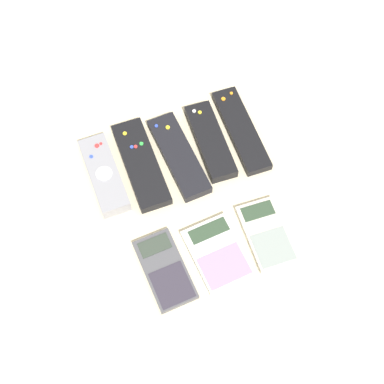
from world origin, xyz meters
TOP-DOWN VIEW (x-y plane):
  - ground_plane at (0.00, 0.00)m, footprint 3.00×3.00m
  - remote_0 at (-0.14, 0.12)m, footprint 0.05×0.16m
  - remote_1 at (-0.07, 0.12)m, footprint 0.06×0.19m
  - remote_2 at (0.01, 0.11)m, footprint 0.06×0.19m
  - remote_3 at (0.07, 0.12)m, footprint 0.06×0.17m
  - remote_4 at (0.14, 0.13)m, footprint 0.06×0.20m
  - calculator_0 at (-0.10, -0.09)m, footprint 0.07×0.14m
  - calculator_1 at (-0.00, -0.09)m, footprint 0.10×0.13m
  - calculator_2 at (0.09, -0.09)m, footprint 0.08×0.13m

SIDE VIEW (x-z plane):
  - ground_plane at x=0.00m, z-range 0.00..0.00m
  - calculator_0 at x=-0.10m, z-range 0.00..0.01m
  - calculator_2 at x=0.09m, z-range 0.00..0.01m
  - calculator_1 at x=0.00m, z-range 0.00..0.01m
  - remote_4 at x=0.14m, z-range 0.00..0.02m
  - remote_2 at x=0.01m, z-range 0.00..0.02m
  - remote_1 at x=-0.07m, z-range 0.00..0.02m
  - remote_3 at x=0.07m, z-range 0.00..0.02m
  - remote_0 at x=-0.14m, z-range 0.00..0.03m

